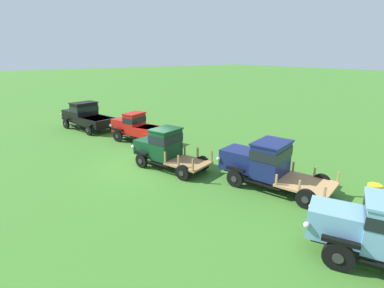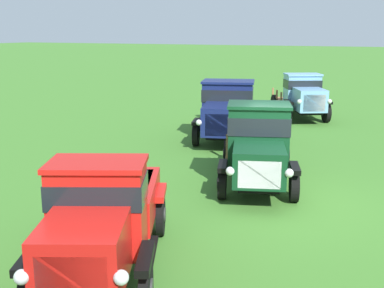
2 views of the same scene
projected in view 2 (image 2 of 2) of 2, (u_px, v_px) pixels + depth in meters
name	position (u px, v px, depth m)	size (l,w,h in m)	color
ground_plane	(286.00, 200.00, 11.79)	(240.00, 240.00, 0.00)	#3D7528
vintage_truck_second_in_line	(103.00, 215.00, 8.01)	(4.76, 3.23, 2.07)	black
vintage_truck_midrow_center	(258.00, 146.00, 12.39)	(4.89, 3.01, 2.22)	black
vintage_truck_far_side	(227.00, 110.00, 17.80)	(5.68, 3.36, 2.23)	black
vintage_truck_back_of_row	(303.00, 96.00, 22.18)	(4.81, 3.53, 2.10)	black
oil_drum_beside_row	(209.00, 110.00, 22.45)	(0.59, 0.59, 0.86)	gold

